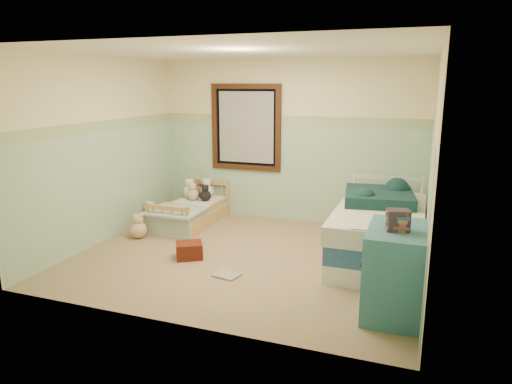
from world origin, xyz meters
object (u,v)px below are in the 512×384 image
(twin_bed_frame, at_px, (378,251))
(dresser, at_px, (395,271))
(plush_floor_tan, at_px, (139,230))
(toddler_bed_frame, at_px, (190,218))
(floor_book, at_px, (227,275))
(red_pillow, at_px, (189,250))
(plush_floor_cream, at_px, (150,216))

(twin_bed_frame, bearing_deg, dresser, -78.49)
(twin_bed_frame, bearing_deg, plush_floor_tan, -174.55)
(toddler_bed_frame, height_order, twin_bed_frame, twin_bed_frame)
(floor_book, bearing_deg, plush_floor_tan, 166.44)
(toddler_bed_frame, relative_size, red_pillow, 4.51)
(plush_floor_cream, relative_size, floor_book, 0.87)
(plush_floor_cream, relative_size, red_pillow, 0.75)
(plush_floor_cream, height_order, floor_book, plush_floor_cream)
(plush_floor_tan, bearing_deg, plush_floor_cream, 109.61)
(plush_floor_cream, xyz_separation_m, floor_book, (1.95, -1.49, -0.11))
(toddler_bed_frame, bearing_deg, plush_floor_tan, -111.57)
(plush_floor_cream, bearing_deg, twin_bed_frame, -5.97)
(plush_floor_cream, height_order, red_pillow, plush_floor_cream)
(toddler_bed_frame, height_order, red_pillow, red_pillow)
(plush_floor_cream, relative_size, plush_floor_tan, 1.00)
(dresser, bearing_deg, toddler_bed_frame, 148.65)
(plush_floor_tan, distance_m, dresser, 3.70)
(toddler_bed_frame, relative_size, floor_book, 5.26)
(plush_floor_tan, height_order, red_pillow, plush_floor_tan)
(plush_floor_cream, distance_m, plush_floor_tan, 0.72)
(plush_floor_tan, relative_size, dresser, 0.28)
(plush_floor_cream, relative_size, dresser, 0.28)
(plush_floor_cream, bearing_deg, floor_book, -37.49)
(plush_floor_cream, bearing_deg, dresser, -24.61)
(plush_floor_cream, height_order, twin_bed_frame, plush_floor_cream)
(twin_bed_frame, bearing_deg, floor_book, -144.00)
(twin_bed_frame, bearing_deg, plush_floor_cream, 174.03)
(toddler_bed_frame, distance_m, plush_floor_cream, 0.63)
(red_pillow, bearing_deg, toddler_bed_frame, 117.22)
(floor_book, bearing_deg, dresser, 4.67)
(plush_floor_tan, xyz_separation_m, red_pillow, (1.04, -0.45, -0.02))
(plush_floor_tan, bearing_deg, red_pillow, -23.31)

